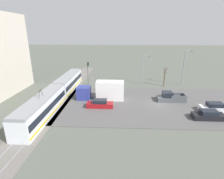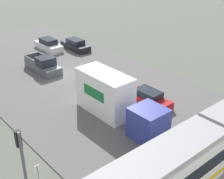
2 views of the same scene
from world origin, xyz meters
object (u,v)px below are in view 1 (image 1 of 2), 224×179
(street_tree, at_px, (164,77))
(no_parking_sign, at_px, (92,81))
(pickup_truck, at_px, (170,98))
(street_lamp_near_crossing, at_px, (143,68))
(sedan_car_1, at_px, (100,104))
(sedan_car_2, at_px, (208,115))
(traffic_light_pole, at_px, (88,70))
(sedan_car_0, at_px, (214,108))
(light_rail_tram, at_px, (58,92))
(box_truck, at_px, (104,91))
(street_lamp_mid_block, at_px, (184,66))

(street_tree, height_order, no_parking_sign, street_tree)
(street_tree, bearing_deg, pickup_truck, 173.71)
(street_lamp_near_crossing, bearing_deg, sedan_car_1, 148.72)
(pickup_truck, xyz_separation_m, sedan_car_2, (-7.19, -3.88, -0.11))
(pickup_truck, relative_size, traffic_light_pole, 0.93)
(pickup_truck, bearing_deg, sedan_car_2, -151.68)
(street_tree, distance_m, street_lamp_near_crossing, 5.81)
(sedan_car_0, distance_m, traffic_light_pole, 28.78)
(light_rail_tram, distance_m, box_truck, 8.86)
(sedan_car_2, bearing_deg, pickup_truck, 28.32)
(box_truck, relative_size, street_lamp_mid_block, 1.05)
(pickup_truck, bearing_deg, traffic_light_pole, 58.55)
(box_truck, bearing_deg, light_rail_tram, 95.90)
(sedan_car_0, bearing_deg, street_lamp_mid_block, -179.31)
(sedan_car_2, xyz_separation_m, street_tree, (17.41, 2.75, 1.58))
(no_parking_sign, bearing_deg, box_truck, -158.14)
(street_tree, bearing_deg, street_lamp_mid_block, -76.67)
(street_tree, bearing_deg, sedan_car_2, -171.02)
(light_rail_tram, distance_m, sedan_car_0, 28.36)
(light_rail_tram, relative_size, sedan_car_2, 6.07)
(box_truck, relative_size, traffic_light_pole, 1.61)
(sedan_car_0, distance_m, no_parking_sign, 26.95)
(sedan_car_1, xyz_separation_m, traffic_light_pole, (14.48, 4.61, 3.01))
(street_tree, relative_size, no_parking_sign, 2.28)
(sedan_car_1, relative_size, street_lamp_mid_block, 0.54)
(street_tree, xyz_separation_m, street_lamp_near_crossing, (1.63, 5.19, 2.04))
(box_truck, distance_m, sedan_car_0, 19.88)
(light_rail_tram, distance_m, traffic_light_pole, 12.25)
(traffic_light_pole, bearing_deg, sedan_car_2, -129.77)
(sedan_car_0, relative_size, street_lamp_near_crossing, 0.65)
(pickup_truck, height_order, traffic_light_pole, traffic_light_pole)
(light_rail_tram, bearing_deg, street_lamp_near_crossing, -55.37)
(street_tree, bearing_deg, no_parking_sign, 91.54)
(sedan_car_2, bearing_deg, traffic_light_pole, 50.23)
(sedan_car_1, xyz_separation_m, street_lamp_near_crossing, (15.33, -9.31, 3.63))
(sedan_car_0, relative_size, traffic_light_pole, 0.84)
(sedan_car_0, xyz_separation_m, no_parking_sign, (14.05, 22.99, 0.62))
(pickup_truck, bearing_deg, sedan_car_1, 104.60)
(light_rail_tram, xyz_separation_m, street_lamp_mid_block, (11.83, -27.89, 3.28))
(sedan_car_0, height_order, street_lamp_mid_block, street_lamp_mid_block)
(traffic_light_pole, xyz_separation_m, no_parking_sign, (-1.26, -1.20, -2.34))
(pickup_truck, height_order, sedan_car_1, pickup_truck)
(box_truck, bearing_deg, street_lamp_near_crossing, -38.30)
(street_lamp_near_crossing, bearing_deg, traffic_light_pole, 93.50)
(traffic_light_pole, xyz_separation_m, street_lamp_near_crossing, (0.85, -13.92, 0.62))
(street_lamp_mid_block, distance_m, no_parking_sign, 23.15)
(light_rail_tram, bearing_deg, street_tree, -65.11)
(light_rail_tram, height_order, box_truck, light_rail_tram)
(sedan_car_1, height_order, street_tree, street_tree)
(light_rail_tram, height_order, sedan_car_0, light_rail_tram)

